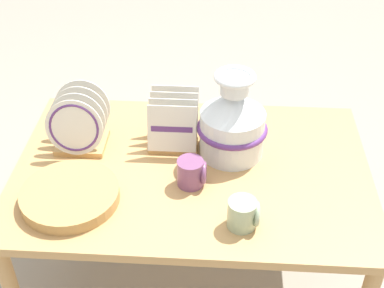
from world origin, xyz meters
TOP-DOWN VIEW (x-y plane):
  - ground_plane at (0.00, 0.00)m, footprint 14.00×14.00m
  - display_table at (0.00, 0.00)m, footprint 1.33×0.88m
  - ceramic_vase at (0.14, 0.10)m, footprint 0.27×0.27m
  - dish_rack_round_plates at (-0.44, 0.10)m, footprint 0.22×0.20m
  - dish_rack_square_plates at (-0.08, 0.15)m, footprint 0.19×0.19m
  - wicker_charger_stack at (-0.41, -0.20)m, footprint 0.34×0.34m
  - mug_sage_glaze at (0.19, -0.29)m, footprint 0.10×0.10m
  - mug_plum_glaze at (0.01, -0.09)m, footprint 0.10×0.10m

SIDE VIEW (x-z plane):
  - ground_plane at x=0.00m, z-range 0.00..0.00m
  - display_table at x=0.00m, z-range 0.26..0.92m
  - wicker_charger_stack at x=-0.41m, z-range 0.66..0.71m
  - mug_sage_glaze at x=0.19m, z-range 0.66..0.77m
  - mug_plum_glaze at x=0.01m, z-range 0.66..0.77m
  - dish_rack_square_plates at x=-0.08m, z-range 0.63..0.84m
  - dish_rack_round_plates at x=-0.44m, z-range 0.64..0.88m
  - ceramic_vase at x=0.14m, z-range 0.63..0.98m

